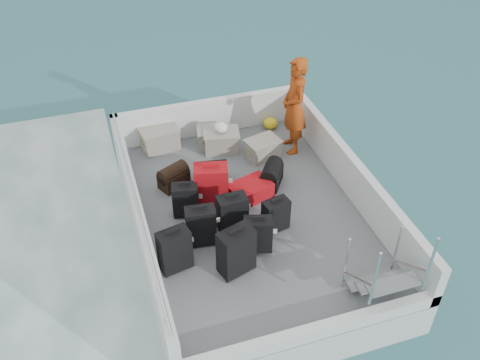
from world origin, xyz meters
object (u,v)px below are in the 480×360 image
at_px(crate_1, 214,138).
at_px(suitcase_1, 201,226).
at_px(suitcase_0, 175,251).
at_px(suitcase_8, 250,191).
at_px(suitcase_6, 258,235).
at_px(suitcase_2, 185,200).
at_px(crate_0, 160,139).
at_px(passenger, 294,106).
at_px(suitcase_7, 276,216).
at_px(suitcase_3, 236,252).
at_px(suitcase_5, 211,186).
at_px(suitcase_4, 232,214).
at_px(crate_3, 263,149).
at_px(crate_2, 221,141).

bearing_deg(crate_1, suitcase_1, -110.10).
relative_size(suitcase_0, suitcase_8, 1.01).
xyz_separation_m(suitcase_6, suitcase_8, (0.27, 1.15, -0.15)).
bearing_deg(suitcase_2, suitcase_8, 17.70).
bearing_deg(crate_0, suitcase_1, -87.72).
distance_m(suitcase_6, passenger, 2.72).
height_order(suitcase_2, suitcase_6, same).
bearing_deg(crate_1, suitcase_8, -84.27).
relative_size(suitcase_0, suitcase_7, 1.23).
xyz_separation_m(suitcase_7, suitcase_8, (-0.12, 0.84, -0.14)).
bearing_deg(passenger, suitcase_3, -31.78).
xyz_separation_m(suitcase_5, crate_0, (-0.49, 1.79, -0.17)).
bearing_deg(crate_1, suitcase_0, -116.01).
bearing_deg(suitcase_4, crate_1, 80.46).
distance_m(suitcase_2, crate_1, 1.92).
xyz_separation_m(suitcase_7, crate_3, (0.45, 1.82, -0.11)).
distance_m(suitcase_0, passenger, 3.51).
distance_m(suitcase_8, passenger, 1.76).
xyz_separation_m(suitcase_6, crate_3, (0.85, 2.14, -0.12)).
bearing_deg(suitcase_2, suitcase_0, -97.66).
distance_m(suitcase_1, suitcase_5, 0.89).
height_order(suitcase_2, suitcase_5, suitcase_5).
bearing_deg(suitcase_6, crate_3, 85.07).
xyz_separation_m(suitcase_3, suitcase_8, (0.70, 1.45, -0.24)).
distance_m(suitcase_2, crate_3, 1.99).
distance_m(suitcase_8, crate_1, 1.59).
bearing_deg(suitcase_5, suitcase_6, -59.02).
xyz_separation_m(suitcase_4, crate_2, (0.44, 2.08, -0.14)).
relative_size(suitcase_4, crate_2, 1.07).
relative_size(crate_2, passenger, 0.34).
height_order(suitcase_0, suitcase_7, suitcase_0).
relative_size(suitcase_5, passenger, 0.41).
distance_m(suitcase_5, crate_3, 1.55).
xyz_separation_m(suitcase_3, suitcase_5, (0.06, 1.50, -0.01)).
bearing_deg(suitcase_1, suitcase_5, 71.33).
height_order(suitcase_5, crate_0, suitcase_5).
distance_m(suitcase_1, crate_2, 2.39).
relative_size(suitcase_5, crate_0, 1.13).
height_order(suitcase_4, passenger, passenger).
bearing_deg(suitcase_5, suitcase_2, -149.64).
height_order(suitcase_3, crate_1, suitcase_3).
bearing_deg(crate_1, suitcase_5, -107.13).
distance_m(crate_0, passenger, 2.52).
xyz_separation_m(suitcase_2, suitcase_7, (1.21, -0.75, -0.01)).
distance_m(suitcase_2, suitcase_8, 1.11).
height_order(suitcase_6, suitcase_8, suitcase_6).
bearing_deg(suitcase_1, suitcase_4, 18.88).
relative_size(suitcase_2, crate_1, 1.01).
xyz_separation_m(suitcase_0, suitcase_8, (1.49, 1.14, -0.21)).
distance_m(suitcase_4, suitcase_6, 0.55).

